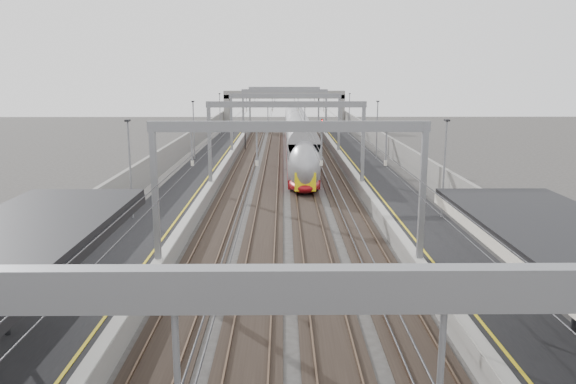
{
  "coord_description": "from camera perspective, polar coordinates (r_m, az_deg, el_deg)",
  "views": [
    {
      "loc": [
        -0.3,
        -3.82,
        9.66
      ],
      "look_at": [
        0.0,
        27.59,
        3.11
      ],
      "focal_mm": 35.0,
      "sensor_mm": 36.0,
      "label": 1
    }
  ],
  "objects": [
    {
      "name": "train",
      "position": [
        67.44,
        0.99,
        5.35
      ],
      "size": [
        2.72,
        49.57,
        4.3
      ],
      "color": "maroon",
      "rests_on": "ground"
    },
    {
      "name": "wall_right",
      "position": [
        50.8,
        12.56,
        2.37
      ],
      "size": [
        0.3,
        120.0,
        3.2
      ],
      "primitive_type": "cube",
      "color": "gray",
      "rests_on": "ground"
    },
    {
      "name": "signal_red_far",
      "position": [
        81.7,
        3.48,
        6.67
      ],
      "size": [
        0.32,
        0.32,
        3.48
      ],
      "color": "black",
      "rests_on": "ground"
    },
    {
      "name": "signal_red_near",
      "position": [
        67.35,
        2.45,
        5.59
      ],
      "size": [
        0.32,
        0.32,
        3.48
      ],
      "color": "black",
      "rests_on": "ground"
    },
    {
      "name": "signal_green",
      "position": [
        73.45,
        -4.39,
        6.09
      ],
      "size": [
        0.32,
        0.32,
        3.48
      ],
      "color": "black",
      "rests_on": "ground"
    },
    {
      "name": "wall_left",
      "position": [
        50.67,
        -12.97,
        2.33
      ],
      "size": [
        0.3,
        120.0,
        3.2
      ],
      "primitive_type": "cube",
      "color": "gray",
      "rests_on": "ground"
    },
    {
      "name": "tracks",
      "position": [
        49.76,
        -0.19,
        0.64
      ],
      "size": [
        11.4,
        140.0,
        0.2
      ],
      "color": "black",
      "rests_on": "ground"
    },
    {
      "name": "overbridge",
      "position": [
        103.91,
        -0.38,
        9.38
      ],
      "size": [
        22.0,
        2.2,
        6.9
      ],
      "color": "gray",
      "rests_on": "ground"
    },
    {
      "name": "platform_left",
      "position": [
        50.26,
        -9.35,
        1.12
      ],
      "size": [
        4.0,
        120.0,
        1.0
      ],
      "primitive_type": "cube",
      "color": "black",
      "rests_on": "ground"
    },
    {
      "name": "overhead_line",
      "position": [
        55.55,
        -0.24,
        8.15
      ],
      "size": [
        13.0,
        140.0,
        6.6
      ],
      "color": "gray",
      "rests_on": "platform_left"
    },
    {
      "name": "platform_right",
      "position": [
        50.36,
        8.95,
        1.16
      ],
      "size": [
        4.0,
        120.0,
        1.0
      ],
      "primitive_type": "cube",
      "color": "black",
      "rests_on": "ground"
    }
  ]
}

